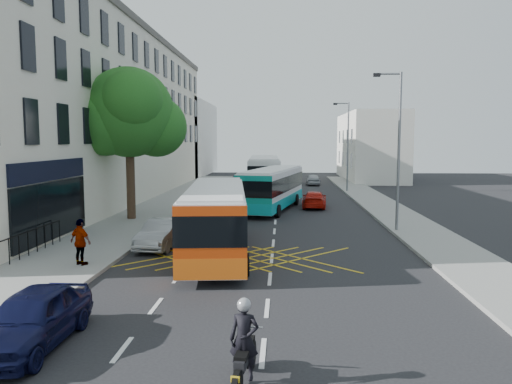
# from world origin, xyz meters

# --- Properties ---
(ground) EXTENTS (120.00, 120.00, 0.00)m
(ground) POSITION_xyz_m (0.00, 0.00, 0.00)
(ground) COLOR black
(ground) RESTS_ON ground
(pavement_left) EXTENTS (5.00, 70.00, 0.15)m
(pavement_left) POSITION_xyz_m (-8.50, 15.00, 0.07)
(pavement_left) COLOR gray
(pavement_left) RESTS_ON ground
(pavement_right) EXTENTS (3.00, 70.00, 0.15)m
(pavement_right) POSITION_xyz_m (7.50, 15.00, 0.07)
(pavement_right) COLOR gray
(pavement_right) RESTS_ON ground
(terrace_main) EXTENTS (8.30, 45.00, 13.50)m
(terrace_main) POSITION_xyz_m (-14.00, 24.49, 6.76)
(terrace_main) COLOR beige
(terrace_main) RESTS_ON ground
(terrace_far) EXTENTS (8.00, 20.00, 10.00)m
(terrace_far) POSITION_xyz_m (-14.00, 55.00, 5.00)
(terrace_far) COLOR silver
(terrace_far) RESTS_ON ground
(building_right) EXTENTS (6.00, 18.00, 8.00)m
(building_right) POSITION_xyz_m (11.00, 48.00, 4.00)
(building_right) COLOR silver
(building_right) RESTS_ON ground
(street_tree) EXTENTS (6.30, 5.70, 8.80)m
(street_tree) POSITION_xyz_m (-8.51, 14.97, 6.29)
(street_tree) COLOR #382619
(street_tree) RESTS_ON pavement_left
(lamp_near) EXTENTS (1.45, 0.15, 8.00)m
(lamp_near) POSITION_xyz_m (6.20, 12.00, 4.62)
(lamp_near) COLOR slate
(lamp_near) RESTS_ON pavement_right
(lamp_far) EXTENTS (1.45, 0.15, 8.00)m
(lamp_far) POSITION_xyz_m (6.20, 32.00, 4.62)
(lamp_far) COLOR slate
(lamp_far) RESTS_ON pavement_right
(railings) EXTENTS (0.08, 5.60, 1.14)m
(railings) POSITION_xyz_m (-9.70, 5.30, 0.72)
(railings) COLOR black
(railings) RESTS_ON pavement_left
(bus_near) EXTENTS (3.33, 10.32, 2.85)m
(bus_near) POSITION_xyz_m (-2.33, 6.56, 1.50)
(bus_near) COLOR silver
(bus_near) RESTS_ON ground
(bus_mid) EXTENTS (4.40, 10.31, 2.82)m
(bus_mid) POSITION_xyz_m (-0.28, 20.18, 1.49)
(bus_mid) COLOR silver
(bus_mid) RESTS_ON ground
(bus_far) EXTENTS (3.19, 11.64, 3.25)m
(bus_far) POSITION_xyz_m (-1.28, 31.41, 1.71)
(bus_far) COLOR silver
(bus_far) RESTS_ON ground
(motorbike) EXTENTS (0.66, 1.96, 1.74)m
(motorbike) POSITION_xyz_m (-0.30, -4.47, 0.82)
(motorbike) COLOR black
(motorbike) RESTS_ON ground
(parked_car_blue) EXTENTS (1.63, 3.96, 1.34)m
(parked_car_blue) POSITION_xyz_m (-5.31, -2.94, 0.67)
(parked_car_blue) COLOR black
(parked_car_blue) RESTS_ON ground
(parked_car_silver) EXTENTS (1.75, 3.95, 1.26)m
(parked_car_silver) POSITION_xyz_m (-4.90, 7.79, 0.63)
(parked_car_silver) COLOR #9DA0A4
(parked_car_silver) RESTS_ON ground
(red_hatchback) EXTENTS (1.95, 4.14, 1.17)m
(red_hatchback) POSITION_xyz_m (2.66, 21.42, 0.58)
(red_hatchback) COLOR #B81207
(red_hatchback) RESTS_ON ground
(distant_car_grey) EXTENTS (2.38, 5.01, 1.38)m
(distant_car_grey) POSITION_xyz_m (0.59, 40.37, 0.69)
(distant_car_grey) COLOR #454A4E
(distant_car_grey) RESTS_ON ground
(distant_car_silver) EXTENTS (1.43, 3.50, 1.19)m
(distant_car_silver) POSITION_xyz_m (3.64, 39.45, 0.59)
(distant_car_silver) COLOR #B4B7BC
(distant_car_silver) RESTS_ON ground
(pedestrian_far) EXTENTS (1.09, 0.84, 1.72)m
(pedestrian_far) POSITION_xyz_m (-7.00, 3.96, 1.01)
(pedestrian_far) COLOR gray
(pedestrian_far) RESTS_ON pavement_left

